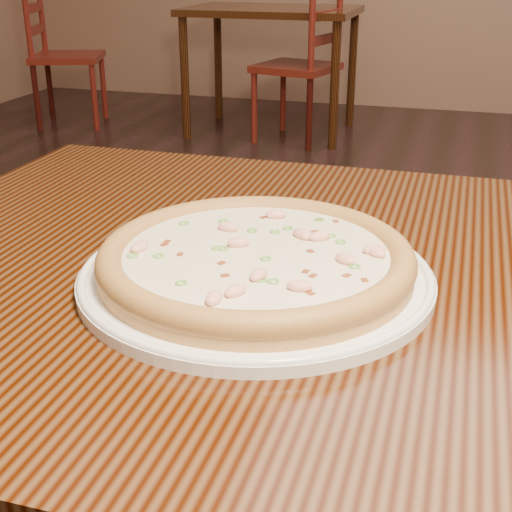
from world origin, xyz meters
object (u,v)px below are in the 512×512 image
(hero_table, at_px, (372,357))
(plate, at_px, (256,275))
(chair_a, at_px, (59,56))
(chair_b, at_px, (305,67))
(pizza, at_px, (256,259))
(bg_table_left, at_px, (272,24))

(hero_table, relative_size, plate, 3.29)
(chair_a, bearing_deg, chair_b, 0.06)
(pizza, bearing_deg, bg_table_left, 105.08)
(pizza, xyz_separation_m, bg_table_left, (-0.99, 3.66, -0.12))
(chair_b, bearing_deg, pizza, -78.06)
(pizza, relative_size, chair_a, 0.34)
(plate, bearing_deg, bg_table_left, 105.07)
(pizza, distance_m, chair_a, 4.22)
(chair_a, bearing_deg, plate, -56.06)
(pizza, height_order, chair_a, chair_a)
(plate, distance_m, bg_table_left, 3.79)
(bg_table_left, bearing_deg, plate, -74.93)
(chair_a, distance_m, chair_b, 1.61)
(hero_table, relative_size, chair_b, 1.26)
(plate, relative_size, chair_a, 0.38)
(plate, distance_m, chair_a, 4.22)
(pizza, bearing_deg, chair_b, 101.94)
(pizza, distance_m, bg_table_left, 3.79)
(chair_a, xyz_separation_m, chair_b, (1.61, 0.00, 0.00))
(plate, bearing_deg, hero_table, 22.62)
(pizza, relative_size, bg_table_left, 0.32)
(hero_table, distance_m, pizza, 0.18)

